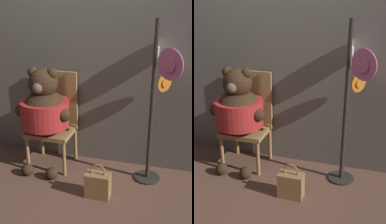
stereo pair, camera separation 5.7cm
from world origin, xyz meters
The scene contains 6 objects.
ground_plane centered at (0.00, 0.00, 0.00)m, with size 14.00×14.00×0.00m, color brown.
wall_back centered at (0.00, 0.62, 1.34)m, with size 8.00×0.10×2.68m.
chair centered at (-0.35, 0.40, 0.57)m, with size 0.50×0.44×1.10m.
teddy_bear centered at (-0.38, 0.24, 0.72)m, with size 0.65×0.58×1.20m.
hat_display_rack centered at (0.82, 0.32, 0.92)m, with size 0.41×0.52×1.72m.
handbag_on_ground centered at (0.34, -0.16, 0.14)m, with size 0.25×0.14×0.37m.
Camera 1 is at (1.03, -2.70, 1.96)m, focal length 50.00 mm.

